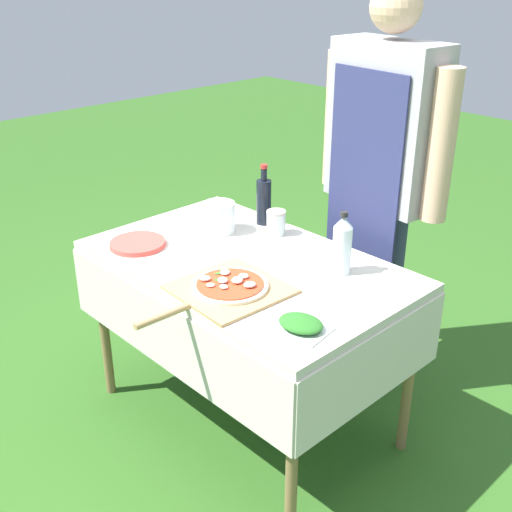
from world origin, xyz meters
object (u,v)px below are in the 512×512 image
Objects in this scene: pizza_on_peel at (228,288)px; oil_bottle at (264,200)px; herb_container at (301,324)px; mixing_tub at (219,217)px; person_cook at (382,165)px; sauce_jar at (276,224)px; water_bottle at (342,245)px; prep_table at (246,281)px; plate_stack at (138,244)px.

oil_bottle is (-0.36, 0.53, 0.09)m from pizza_on_peel.
pizza_on_peel is at bearing -179.83° from herb_container.
pizza_on_peel is at bearing -37.74° from mixing_tub.
person_cook is 6.56× the size of oil_bottle.
water_bottle is at bearing -10.89° from sauce_jar.
prep_table is at bearing -68.45° from sauce_jar.
herb_container is at bearing 2.78° from pizza_on_peel.
pizza_on_peel reaches higher than herb_container.
water_bottle is 0.43m from sauce_jar.
pizza_on_peel is at bearing -57.92° from prep_table.
plate_stack is (-0.72, -0.41, -0.10)m from water_bottle.
prep_table is 0.35m from mixing_tub.
herb_container is at bearing -36.68° from oil_bottle.
plate_stack is at bearing -121.41° from sauce_jar.
water_bottle is at bearing 112.84° from herb_container.
water_bottle is (0.17, -0.45, -0.16)m from person_cook.
pizza_on_peel is 2.14× the size of oil_bottle.
water_bottle is 1.24× the size of herb_container.
mixing_tub is (-0.43, 0.33, 0.05)m from pizza_on_peel.
sauce_jar reaches higher than herb_container.
water_bottle is (0.31, 0.19, 0.20)m from prep_table.
sauce_jar is (-0.11, 0.27, 0.13)m from prep_table.
plate_stack is at bearing -151.23° from prep_table.
sauce_jar is (-0.59, 0.48, 0.03)m from herb_container.
oil_bottle reaches higher than sauce_jar.
prep_table is at bearing 28.77° from plate_stack.
pizza_on_peel reaches higher than prep_table.
prep_table is at bearing 124.68° from pizza_on_peel.
person_cook is 7.24× the size of water_bottle.
pizza_on_peel is at bearing -63.54° from sauce_jar.
oil_bottle reaches higher than herb_container.
prep_table is at bearing -21.66° from mixing_tub.
water_bottle reaches higher than sauce_jar.
plate_stack is (-0.18, -0.54, -0.10)m from oil_bottle.
oil_bottle is 0.89m from herb_container.
prep_table is 0.27m from pizza_on_peel.
oil_bottle is at bearing 72.20° from mixing_tub.
oil_bottle is at bearing 166.75° from water_bottle.
water_bottle is 0.61m from mixing_tub.
prep_table is 0.32m from sauce_jar.
herb_container is 1.44× the size of mixing_tub.
herb_container is (0.34, -0.85, -0.26)m from person_cook.
plate_stack is (-0.41, -0.22, 0.09)m from prep_table.
water_bottle is 2.32× the size of sauce_jar.
plate_stack is at bearing -150.22° from water_bottle.
pizza_on_peel is 4.24× the size of mixing_tub.
person_cook reaches higher than oil_bottle.
oil_bottle is at bearing 125.88° from prep_table.
mixing_tub reaches higher than plate_stack.
prep_table is 5.61× the size of plate_stack.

